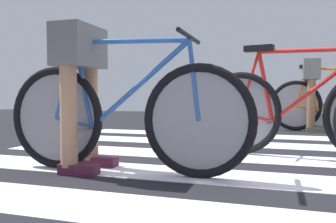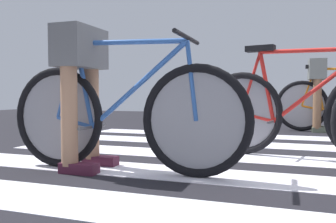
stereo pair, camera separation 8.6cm
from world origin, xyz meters
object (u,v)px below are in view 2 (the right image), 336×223
(bicycle_3_of_4, at_px, (302,112))
(cyclist_4_of_4, at_px, (317,85))
(cyclist_1_of_4, at_px, (81,78))
(bicycle_1_of_4, at_px, (122,115))

(bicycle_3_of_4, distance_m, cyclist_4_of_4, 2.39)
(cyclist_1_of_4, bearing_deg, bicycle_3_of_4, 30.85)
(bicycle_1_of_4, distance_m, bicycle_3_of_4, 1.46)
(cyclist_1_of_4, relative_size, cyclist_4_of_4, 0.98)
(cyclist_1_of_4, bearing_deg, bicycle_1_of_4, -0.00)
(cyclist_1_of_4, height_order, cyclist_4_of_4, cyclist_4_of_4)
(bicycle_1_of_4, bearing_deg, bicycle_3_of_4, 37.13)
(bicycle_3_of_4, bearing_deg, cyclist_1_of_4, -136.80)
(cyclist_1_of_4, relative_size, bicycle_3_of_4, 0.58)
(bicycle_3_of_4, bearing_deg, cyclist_4_of_4, 95.95)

